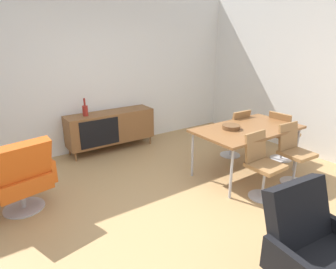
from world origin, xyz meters
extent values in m
plane|color=tan|center=(0.00, 0.00, 0.00)|extent=(8.32, 8.32, 0.00)
cube|color=white|center=(0.00, 2.60, 1.40)|extent=(6.80, 0.12, 2.80)
cube|color=white|center=(3.20, 0.00, 1.40)|extent=(0.12, 5.60, 2.80)
cube|color=brown|center=(0.34, 2.30, 0.44)|extent=(1.60, 0.44, 0.56)
cube|color=black|center=(0.04, 2.08, 0.44)|extent=(0.70, 0.01, 0.48)
cylinder|color=brown|center=(-0.40, 2.13, 0.08)|extent=(0.03, 0.03, 0.16)
cylinder|color=brown|center=(1.08, 2.13, 0.08)|extent=(0.03, 0.03, 0.16)
cylinder|color=brown|center=(-0.40, 2.47, 0.08)|extent=(0.03, 0.03, 0.16)
cylinder|color=brown|center=(1.08, 2.47, 0.08)|extent=(0.03, 0.03, 0.16)
cylinder|color=maroon|center=(-0.11, 2.30, 0.81)|extent=(0.09, 0.09, 0.18)
cylinder|color=maroon|center=(-0.11, 2.30, 0.96)|extent=(0.03, 0.03, 0.13)
cube|color=brown|center=(1.61, 0.20, 0.72)|extent=(1.60, 0.90, 0.04)
cylinder|color=#B7B7BC|center=(0.89, -0.19, 0.35)|extent=(0.04, 0.04, 0.70)
cylinder|color=#B7B7BC|center=(2.33, -0.19, 0.35)|extent=(0.04, 0.04, 0.70)
cylinder|color=#B7B7BC|center=(0.89, 0.59, 0.35)|extent=(0.04, 0.04, 0.70)
cylinder|color=#B7B7BC|center=(2.33, 0.59, 0.35)|extent=(0.04, 0.04, 0.70)
cylinder|color=brown|center=(1.36, 0.30, 0.77)|extent=(0.26, 0.26, 0.06)
cube|color=#9E7042|center=(2.56, 0.20, 0.45)|extent=(0.43, 0.43, 0.05)
cube|color=#9E7042|center=(2.38, 0.18, 0.67)|extent=(0.12, 0.39, 0.38)
cylinder|color=#B7B7BC|center=(2.56, 0.20, 0.21)|extent=(0.04, 0.04, 0.42)
cylinder|color=#B7B7BC|center=(2.56, 0.20, 0.01)|extent=(0.36, 0.36, 0.01)
cube|color=#9E7042|center=(1.96, -0.42, 0.45)|extent=(0.42, 0.42, 0.05)
cube|color=#9E7042|center=(1.97, -0.24, 0.67)|extent=(0.38, 0.11, 0.38)
cylinder|color=#B7B7BC|center=(1.96, -0.42, 0.21)|extent=(0.04, 0.04, 0.42)
cylinder|color=#B7B7BC|center=(1.96, -0.42, 0.01)|extent=(0.36, 0.36, 0.01)
cube|color=#9E7042|center=(1.26, -0.42, 0.45)|extent=(0.41, 0.41, 0.05)
cube|color=#9E7042|center=(1.25, -0.24, 0.67)|extent=(0.38, 0.10, 0.38)
cylinder|color=#B7B7BC|center=(1.26, -0.42, 0.21)|extent=(0.04, 0.04, 0.42)
cylinder|color=#B7B7BC|center=(1.26, -0.42, 0.01)|extent=(0.36, 0.36, 0.01)
cube|color=#9E7042|center=(1.96, 0.82, 0.45)|extent=(0.42, 0.42, 0.05)
cube|color=#9E7042|center=(1.95, 0.64, 0.67)|extent=(0.38, 0.11, 0.38)
cylinder|color=#B7B7BC|center=(1.96, 0.82, 0.21)|extent=(0.04, 0.04, 0.42)
cylinder|color=#B7B7BC|center=(1.96, 0.82, 0.01)|extent=(0.36, 0.36, 0.01)
cube|color=#D85919|center=(-1.39, 1.09, 0.38)|extent=(0.70, 0.67, 0.20)
cube|color=#D85919|center=(-1.34, 0.85, 0.69)|extent=(0.64, 0.38, 0.51)
cube|color=#D85919|center=(-1.06, 1.15, 0.46)|extent=(0.16, 0.51, 0.28)
cylinder|color=#B7B7BC|center=(-1.39, 1.09, 0.14)|extent=(0.06, 0.06, 0.28)
cylinder|color=#B7B7BC|center=(-1.39, 1.09, 0.01)|extent=(0.48, 0.48, 0.02)
cube|color=black|center=(0.27, -1.68, 0.38)|extent=(0.65, 0.62, 0.20)
cube|color=black|center=(0.29, -1.44, 0.69)|extent=(0.62, 0.33, 0.51)
camera|label=1|loc=(-1.67, -2.45, 2.01)|focal=30.65mm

